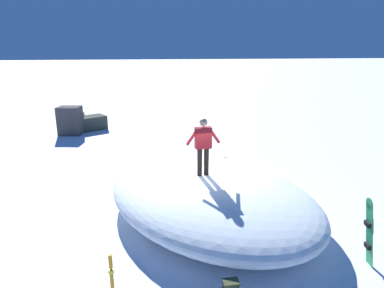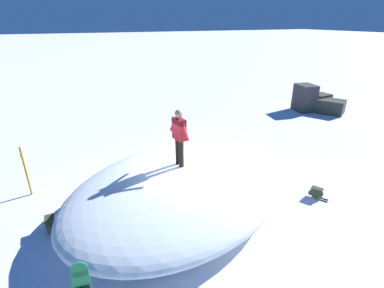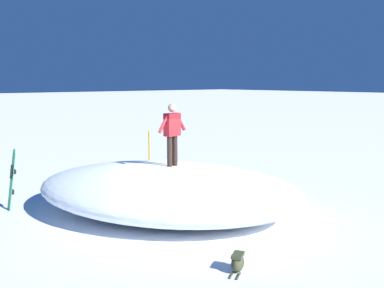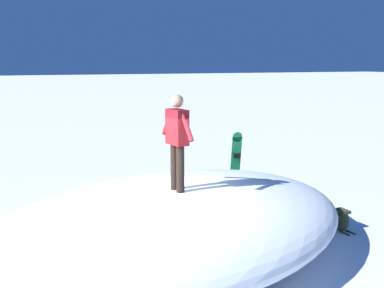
# 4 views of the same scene
# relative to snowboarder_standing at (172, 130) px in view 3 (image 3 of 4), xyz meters

# --- Properties ---
(ground) EXTENTS (240.00, 240.00, 0.00)m
(ground) POSITION_rel_snowboarder_standing_xyz_m (0.15, -0.50, -2.18)
(ground) COLOR white
(snow_mound) EXTENTS (7.77, 8.81, 1.23)m
(snow_mound) POSITION_rel_snowboarder_standing_xyz_m (-0.19, 0.02, -1.57)
(snow_mound) COLOR white
(snow_mound) RESTS_ON ground
(snowboarder_standing) EXTENTS (1.02, 0.28, 1.66)m
(snowboarder_standing) POSITION_rel_snowboarder_standing_xyz_m (0.00, 0.00, 0.00)
(snowboarder_standing) COLOR black
(snowboarder_standing) RESTS_ON snow_mound
(snowboard_primary_upright) EXTENTS (0.29, 0.30, 1.66)m
(snowboard_primary_upright) POSITION_rel_snowboarder_standing_xyz_m (-3.21, 2.95, -1.32)
(snowboard_primary_upright) COLOR #1E8C47
(snowboard_primary_upright) RESTS_ON ground
(backpack_near) EXTENTS (0.55, 0.28, 0.45)m
(backpack_near) POSITION_rel_snowboarder_standing_xyz_m (0.08, 3.59, -1.95)
(backpack_near) COLOR #383D23
(backpack_near) RESTS_ON ground
(backpack_far) EXTENTS (0.60, 0.45, 0.35)m
(backpack_far) POSITION_rel_snowboarder_standing_xyz_m (-1.58, -3.89, -2.00)
(backpack_far) COLOR #383D23
(backpack_far) RESTS_ON ground
(trail_marker_pole) EXTENTS (0.10, 0.10, 1.65)m
(trail_marker_pole) POSITION_rel_snowboarder_standing_xyz_m (2.25, 4.18, -1.31)
(trail_marker_pole) COLOR orange
(trail_marker_pole) RESTS_ON ground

